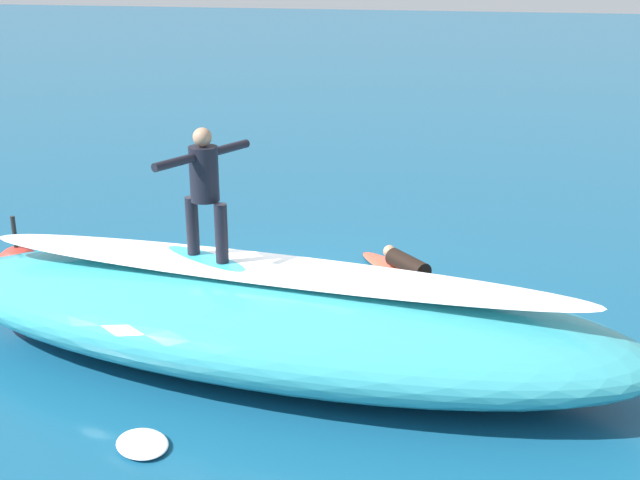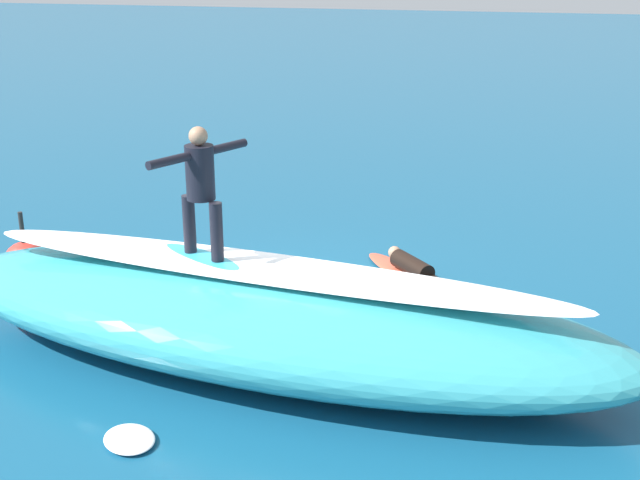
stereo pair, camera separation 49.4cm
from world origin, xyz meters
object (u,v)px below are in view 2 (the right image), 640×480
object	(u,v)px
surfboard_riding	(204,259)
buoy_marker	(26,263)
surfboard_paddling	(412,277)
surfer_riding	(200,182)
surfer_paddling	(417,269)

from	to	relation	value
surfboard_riding	buoy_marker	world-z (taller)	surfboard_riding
surfboard_paddling	buoy_marker	world-z (taller)	buoy_marker
surfboard_riding	surfer_riding	size ratio (longest dim) A/B	1.11
surfer_riding	surfboard_paddling	xyz separation A→B (m)	(-2.16, -3.09, -2.21)
surfboard_riding	surfboard_paddling	xyz separation A→B (m)	(-2.16, -3.09, -1.22)
surfboard_paddling	surfer_paddling	world-z (taller)	surfer_paddling
surfboard_paddling	surfer_paddling	xyz separation A→B (m)	(-0.09, 0.10, 0.17)
surfer_paddling	surfboard_riding	bearing A→B (deg)	100.49
surfboard_riding	surfboard_paddling	bearing A→B (deg)	-99.95
surfboard_paddling	buoy_marker	size ratio (longest dim) A/B	2.09
surfboard_paddling	buoy_marker	xyz separation A→B (m)	(5.69, 1.70, 0.31)
surfer_paddling	buoy_marker	size ratio (longest dim) A/B	1.19
surfboard_riding	surfer_riding	xyz separation A→B (m)	(0.00, -0.00, 0.99)
surfboard_riding	surfer_riding	distance (m)	0.99
surfer_paddling	surfer_riding	bearing A→B (deg)	100.49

